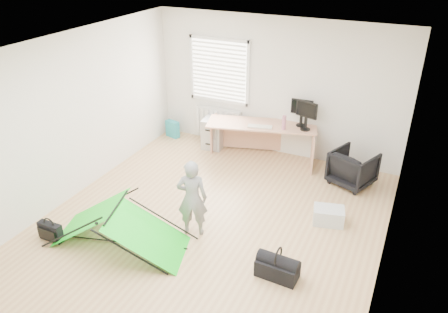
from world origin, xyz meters
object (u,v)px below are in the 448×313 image
at_px(person, 192,198).
at_px(filing_cabinet, 214,132).
at_px(desk, 261,141).
at_px(monitor_right, 306,120).
at_px(laptop_bag, 51,232).
at_px(thermos, 284,123).
at_px(kite, 119,225).
at_px(storage_crate, 328,216).
at_px(monitor_left, 301,116).
at_px(duffel_bag, 277,269).
at_px(office_chair, 353,168).

bearing_deg(person, filing_cabinet, -91.57).
distance_m(desk, filing_cabinet, 1.06).
bearing_deg(monitor_right, laptop_bag, -107.60).
bearing_deg(filing_cabinet, person, -76.01).
bearing_deg(monitor_right, person, -90.05).
relative_size(desk, person, 1.74).
height_order(thermos, person, person).
xyz_separation_m(kite, storage_crate, (2.61, 1.78, -0.18)).
bearing_deg(monitor_right, filing_cabinet, -162.51).
relative_size(monitor_right, kite, 0.22).
relative_size(filing_cabinet, monitor_left, 1.54).
xyz_separation_m(storage_crate, duffel_bag, (-0.32, -1.47, -0.01)).
bearing_deg(duffel_bag, filing_cabinet, 130.64).
xyz_separation_m(desk, monitor_left, (0.71, 0.23, 0.56)).
distance_m(monitor_left, storage_crate, 2.28).
height_order(office_chair, storage_crate, office_chair).
relative_size(filing_cabinet, monitor_right, 1.46).
bearing_deg(duffel_bag, desk, 117.20).
relative_size(storage_crate, laptop_bag, 1.21).
height_order(monitor_left, laptop_bag, monitor_left).
relative_size(desk, monitor_right, 4.87).
xyz_separation_m(office_chair, laptop_bag, (-3.66, -3.51, -0.18)).
distance_m(person, storage_crate, 2.15).
xyz_separation_m(monitor_left, storage_crate, (1.05, -1.87, -0.79)).
bearing_deg(office_chair, person, 74.78).
bearing_deg(person, monitor_right, -128.68).
bearing_deg(storage_crate, monitor_right, 117.95).
xyz_separation_m(monitor_right, thermos, (-0.37, -0.15, -0.07)).
bearing_deg(thermos, desk, 171.87).
bearing_deg(monitor_right, storage_crate, -45.28).
distance_m(desk, office_chair, 1.87).
relative_size(monitor_left, thermos, 1.51).
bearing_deg(monitor_right, kite, -99.02).
height_order(monitor_left, monitor_right, monitor_right).
xyz_separation_m(filing_cabinet, person, (1.04, -2.82, 0.29)).
bearing_deg(desk, storage_crate, -58.51).
relative_size(laptop_bag, duffel_bag, 0.69).
distance_m(laptop_bag, duffel_bag, 3.32).
bearing_deg(office_chair, desk, 13.14).
xyz_separation_m(filing_cabinet, monitor_left, (1.77, 0.17, 0.60)).
distance_m(kite, duffel_bag, 2.32).
height_order(storage_crate, duffel_bag, storage_crate).
distance_m(office_chair, person, 3.11).
distance_m(monitor_left, office_chair, 1.38).
xyz_separation_m(storage_crate, laptop_bag, (-3.57, -2.15, 0.01)).
bearing_deg(filing_cabinet, kite, -92.96).
bearing_deg(laptop_bag, storage_crate, 30.68).
bearing_deg(office_chair, duffel_bag, 103.49).
bearing_deg(desk, thermos, -23.58).
bearing_deg(laptop_bag, filing_cabinet, 78.48).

